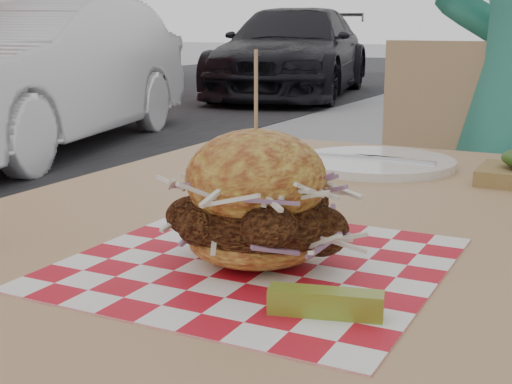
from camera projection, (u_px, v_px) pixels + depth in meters
The scene contains 8 objects.
car_white at pixel (31, 73), 5.75m from camera, with size 1.32×3.79×1.25m, color white.
car_dark at pixel (293, 52), 10.28m from camera, with size 1.77×4.35×1.26m, color black.
patio_table at pixel (286, 275), 0.92m from camera, with size 0.80×1.20×0.75m.
patio_chair at pixel (454, 203), 1.80m from camera, with size 0.49×0.50×0.95m.
paper_liner at pixel (256, 263), 0.72m from camera, with size 0.36×0.36×0.00m, color red.
sandwich at pixel (256, 206), 0.71m from camera, with size 0.19×0.19×0.21m.
pickle_spear at pixel (326, 303), 0.59m from camera, with size 0.10×0.02×0.02m, color olive.
place_setting at pixel (376, 162), 1.23m from camera, with size 0.27×0.27×0.02m.
Camera 1 is at (0.66, -0.73, 0.99)m, focal length 50.00 mm.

